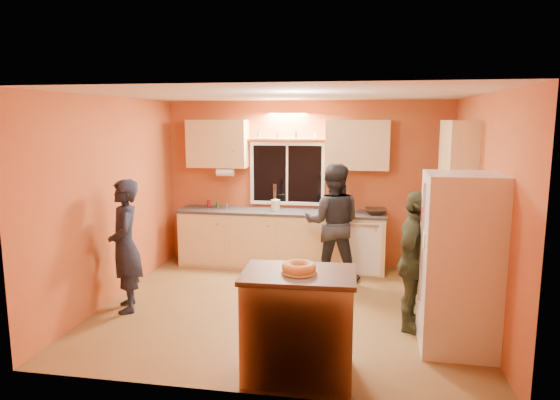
% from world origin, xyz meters
% --- Properties ---
extents(ground, '(4.50, 4.50, 0.00)m').
position_xyz_m(ground, '(0.00, 0.00, 0.00)').
color(ground, brown).
rests_on(ground, ground).
extents(room_shell, '(4.54, 4.04, 2.61)m').
position_xyz_m(room_shell, '(0.12, 0.41, 1.62)').
color(room_shell, '#BA642F').
rests_on(room_shell, ground).
extents(back_counter, '(4.23, 0.62, 0.90)m').
position_xyz_m(back_counter, '(0.01, 1.70, 0.45)').
color(back_counter, '#DEBE74').
rests_on(back_counter, ground).
extents(right_counter, '(0.62, 1.84, 0.90)m').
position_xyz_m(right_counter, '(1.95, 0.50, 0.45)').
color(right_counter, '#DEBE74').
rests_on(right_counter, ground).
extents(refrigerator, '(0.72, 0.70, 1.80)m').
position_xyz_m(refrigerator, '(1.89, -0.80, 0.90)').
color(refrigerator, silver).
rests_on(refrigerator, ground).
extents(island, '(1.03, 0.72, 0.98)m').
position_xyz_m(island, '(0.38, -1.60, 0.50)').
color(island, '#DEBE74').
rests_on(island, ground).
extents(bundt_pastry, '(0.31, 0.31, 0.09)m').
position_xyz_m(bundt_pastry, '(0.38, -1.60, 1.02)').
color(bundt_pastry, tan).
rests_on(bundt_pastry, island).
extents(person_left, '(0.61, 0.70, 1.61)m').
position_xyz_m(person_left, '(-1.90, -0.40, 0.81)').
color(person_left, black).
rests_on(person_left, ground).
extents(person_center, '(0.84, 0.66, 1.70)m').
position_xyz_m(person_center, '(0.49, 1.15, 0.85)').
color(person_center, black).
rests_on(person_center, ground).
extents(person_right, '(0.65, 0.99, 1.56)m').
position_xyz_m(person_right, '(1.49, -0.40, 0.78)').
color(person_right, '#333A25').
rests_on(person_right, ground).
extents(mixing_bowl, '(0.37, 0.37, 0.09)m').
position_xyz_m(mixing_bowl, '(1.10, 1.68, 0.94)').
color(mixing_bowl, black).
rests_on(mixing_bowl, back_counter).
extents(utensil_crock, '(0.14, 0.14, 0.17)m').
position_xyz_m(utensil_crock, '(-0.44, 1.69, 0.99)').
color(utensil_crock, beige).
rests_on(utensil_crock, back_counter).
extents(potted_plant, '(0.30, 0.27, 0.30)m').
position_xyz_m(potted_plant, '(1.98, 0.14, 1.05)').
color(potted_plant, gray).
rests_on(potted_plant, right_counter).
extents(red_box, '(0.17, 0.13, 0.07)m').
position_xyz_m(red_box, '(1.96, 0.98, 0.94)').
color(red_box, maroon).
rests_on(red_box, right_counter).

